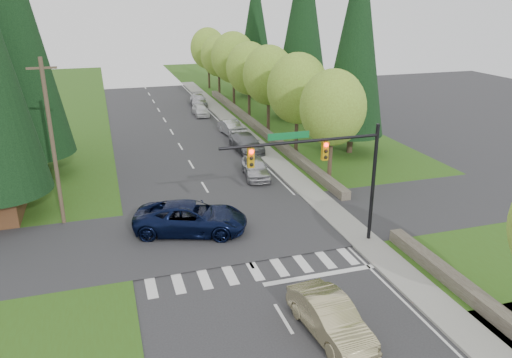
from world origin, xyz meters
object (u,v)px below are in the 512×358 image
sedan_champagne (330,318)px  parked_car_a (256,168)px  parked_car_d (201,110)px  parked_car_b (246,143)px  suv_navy (191,218)px  parked_car_e (198,100)px  parked_car_c (232,128)px

sedan_champagne → parked_car_a: sedan_champagne is taller
parked_car_d → parked_car_b: bearing=-84.9°
suv_navy → parked_car_e: bearing=6.7°
suv_navy → parked_car_e: (7.44, 35.58, -0.22)m
parked_car_b → parked_car_e: bearing=87.9°
parked_car_e → parked_car_b: bearing=-84.6°
parked_car_c → parked_car_d: size_ratio=1.11×
sedan_champagne → suv_navy: bearing=102.8°
parked_car_b → parked_car_d: (-1.11, 15.10, -0.08)m
sedan_champagne → parked_car_b: (4.01, 25.84, -0.05)m
sedan_champagne → parked_car_b: 26.15m
suv_navy → parked_car_c: suv_navy is taller
parked_car_d → parked_car_e: 5.78m
parked_car_a → parked_car_b: bearing=86.8°
suv_navy → parked_car_b: bearing=-9.1°
parked_car_e → parked_car_a: bearing=-87.3°
parked_car_c → parked_car_b: bearing=-99.0°
parked_car_b → parked_car_e: parked_car_b is taller
parked_car_a → parked_car_c: 12.56m
parked_car_d → sedan_champagne: bearing=-93.2°
parked_car_d → parked_car_e: (0.85, 5.72, 0.03)m
parked_car_b → parked_car_e: (-0.26, 20.82, -0.06)m
parked_car_b → parked_car_c: bearing=85.7°
parked_car_d → parked_car_c: bearing=-81.5°
suv_navy → parked_car_b: size_ratio=1.27×
parked_car_c → parked_car_e: bearing=84.0°
parked_car_c → parked_car_e: (-0.41, 15.12, -0.02)m
suv_navy → parked_car_c: size_ratio=1.51×
parked_car_b → suv_navy: bearing=-120.4°
parked_car_a → parked_car_e: 27.62m
sedan_champagne → suv_navy: suv_navy is taller
sedan_champagne → parked_car_e: sedan_champagne is taller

